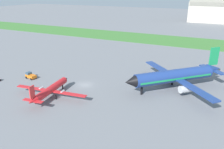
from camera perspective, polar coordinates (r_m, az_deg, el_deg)
The scene contains 6 objects.
ground_plane at distance 69.91m, azimuth -6.71°, elevation -2.58°, with size 600.00×600.00×0.00m, color slate.
grass_taxiway_strip at distance 136.25m, azimuth 10.50°, elevation 8.64°, with size 360.00×28.00×0.08m, color #3D7533.
airplane_foreground_turboprop at distance 62.92m, azimuth -15.01°, elevation -3.63°, with size 20.71×17.78×6.21m.
airplane_midfield_jet at distance 67.58m, azimuth 15.53°, elevation -0.33°, with size 25.11×25.37×11.30m.
pushback_tug_midfield at distance 78.70m, azimuth -19.53°, elevation -0.27°, with size 3.85×2.56×1.95m.
hangar_distant at distance 223.34m, azimuth 26.08°, elevation 15.57°, with size 53.75×29.25×34.27m.
Camera 1 is at (35.24, -53.89, 27.23)m, focal length 36.92 mm.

